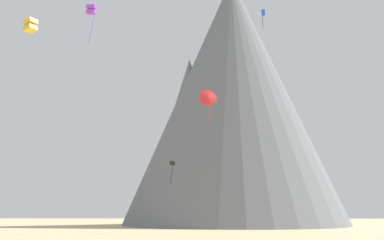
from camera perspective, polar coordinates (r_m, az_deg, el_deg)
rock_massif at (r=133.69m, az=4.16°, el=2.10°), size 76.93×76.93×67.83m
kite_black_low at (r=89.35m, az=-2.28°, el=-5.02°), size 1.09×1.12×4.34m
kite_violet_high at (r=67.31m, az=-11.46°, el=12.26°), size 1.19×1.25×5.37m
kite_blue_high at (r=99.03m, az=8.16°, el=11.90°), size 0.74×0.65×3.85m
kite_red_mid at (r=69.62m, az=1.84°, el=2.58°), size 2.71×1.49×4.23m
kite_gold_mid at (r=62.01m, az=-18.04°, el=10.27°), size 1.71×1.68×1.59m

